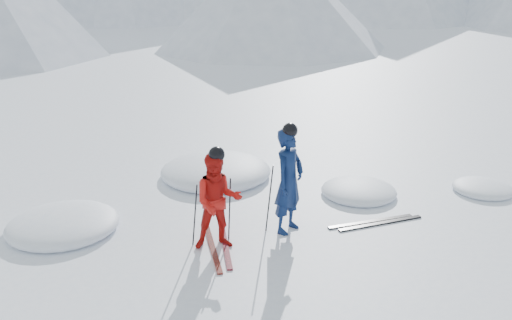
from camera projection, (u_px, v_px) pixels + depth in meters
ground at (329, 208)px, 10.49m from camera, size 160.00×160.00×0.00m
skier_blue at (289, 181)px, 9.30m from camera, size 0.80×0.67×1.86m
skier_red at (218, 201)px, 8.76m from camera, size 0.97×0.88×1.64m
pole_blue_left at (269, 199)px, 9.37m from camera, size 0.12×0.09×1.24m
pole_blue_right at (292, 190)px, 9.73m from camera, size 0.12×0.07×1.24m
pole_red_left at (195, 215)px, 8.90m from camera, size 0.11×0.09×1.09m
pole_red_right at (230, 209)px, 9.12m from camera, size 0.11×0.08×1.09m
ski_worn_left at (213, 248)px, 8.97m from camera, size 0.67×1.63×0.03m
ski_worn_right at (225, 244)px, 9.09m from camera, size 0.78×1.59×0.03m
ski_loose_a at (371, 222)px, 9.90m from camera, size 1.67×0.50×0.03m
ski_loose_b at (381, 223)px, 9.83m from camera, size 1.68×0.44×0.03m
snow_lumps at (217, 191)px, 11.29m from camera, size 9.45×5.62×0.54m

